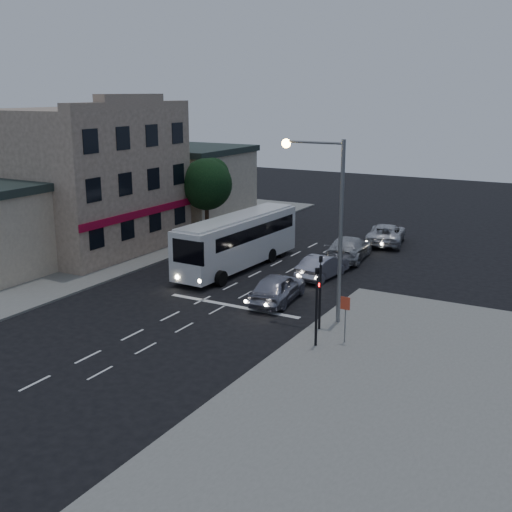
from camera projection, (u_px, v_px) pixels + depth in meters
The scene contains 16 objects.
ground at pixel (181, 311), 34.01m from camera, with size 120.00×120.00×0.00m, color black.
sidewalk_near at pixel (398, 394), 24.49m from camera, with size 12.00×24.00×0.12m, color slate.
sidewalk_far at pixel (100, 249), 46.88m from camera, with size 12.00×50.00×0.12m, color slate.
road_markings at pixel (234, 297), 36.20m from camera, with size 8.00×30.55×0.01m.
tour_bus at pixel (238, 240), 41.74m from camera, with size 2.86×11.45×3.49m.
car_suv at pixel (277, 287), 35.24m from camera, with size 1.94×4.83×1.64m, color gray.
car_sedan_a at pixel (323, 266), 39.83m from camera, with size 1.55×4.43×1.46m, color #9896A6.
car_sedan_b at pixel (349, 248), 44.03m from camera, with size 2.31×5.69×1.65m, color #A8A8AB.
car_sedan_c at pixel (386, 234), 48.69m from camera, with size 2.55×5.52×1.53m, color silver.
traffic_signal_main at pixel (320, 284), 30.49m from camera, with size 0.25×0.35×4.10m.
traffic_signal_side at pixel (317, 297), 28.48m from camera, with size 0.18×0.15×4.10m.
regulatory_sign at pixel (345, 312), 29.03m from camera, with size 0.45×0.12×2.20m.
streetlight at pixel (329, 210), 30.98m from camera, with size 3.32×0.44×9.00m.
main_building at pixel (85, 179), 46.06m from camera, with size 10.12×12.00×11.00m.
low_building_north at pixel (188, 184), 56.44m from camera, with size 9.40×9.40×6.50m.
street_tree at pixel (206, 182), 49.46m from camera, with size 4.00×4.00×6.20m.
Camera 1 is at (19.12, -26.22, 11.31)m, focal length 45.00 mm.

